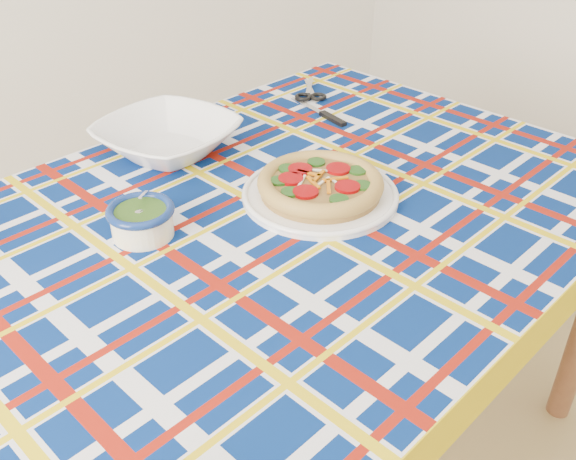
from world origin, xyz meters
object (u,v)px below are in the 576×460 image
dining_table (248,261)px  main_focaccia_plate (320,184)px  pesto_bowl (141,218)px  serving_bowl (168,138)px

dining_table → main_focaccia_plate: size_ratio=5.56×
pesto_bowl → dining_table: bearing=-24.5°
main_focaccia_plate → serving_bowl: serving_bowl is taller
pesto_bowl → serving_bowl: bearing=59.0°
main_focaccia_plate → serving_bowl: size_ratio=1.09×
serving_bowl → main_focaccia_plate: bearing=-63.3°
dining_table → main_focaccia_plate: 0.22m
main_focaccia_plate → pesto_bowl: size_ratio=2.62×
dining_table → pesto_bowl: (-0.18, 0.08, 0.12)m
dining_table → serving_bowl: 0.41m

